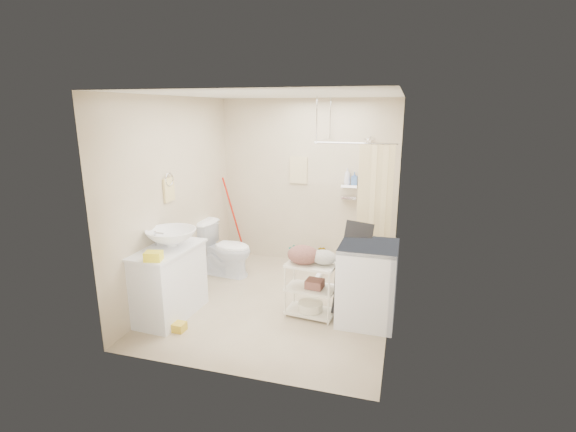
{
  "coord_description": "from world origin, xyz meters",
  "views": [
    {
      "loc": [
        1.48,
        -4.76,
        2.44
      ],
      "look_at": [
        0.06,
        0.25,
        1.1
      ],
      "focal_mm": 26.0,
      "sensor_mm": 36.0,
      "label": 1
    }
  ],
  "objects_px": {
    "washing_machine": "(367,283)",
    "laundry_rack": "(311,285)",
    "toilet": "(225,248)",
    "vanity": "(169,282)"
  },
  "relations": [
    {
      "from": "toilet",
      "to": "laundry_rack",
      "type": "bearing_deg",
      "value": -115.13
    },
    {
      "from": "vanity",
      "to": "toilet",
      "type": "xyz_separation_m",
      "value": [
        0.12,
        1.38,
        -0.02
      ]
    },
    {
      "from": "vanity",
      "to": "toilet",
      "type": "height_order",
      "value": "vanity"
    },
    {
      "from": "vanity",
      "to": "washing_machine",
      "type": "relative_size",
      "value": 1.03
    },
    {
      "from": "laundry_rack",
      "to": "toilet",
      "type": "bearing_deg",
      "value": 155.28
    },
    {
      "from": "washing_machine",
      "to": "laundry_rack",
      "type": "relative_size",
      "value": 1.18
    },
    {
      "from": "vanity",
      "to": "laundry_rack",
      "type": "bearing_deg",
      "value": 19.24
    },
    {
      "from": "washing_machine",
      "to": "laundry_rack",
      "type": "height_order",
      "value": "washing_machine"
    },
    {
      "from": "vanity",
      "to": "laundry_rack",
      "type": "xyz_separation_m",
      "value": [
        1.64,
        0.46,
        -0.03
      ]
    },
    {
      "from": "laundry_rack",
      "to": "vanity",
      "type": "bearing_deg",
      "value": -157.97
    }
  ]
}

